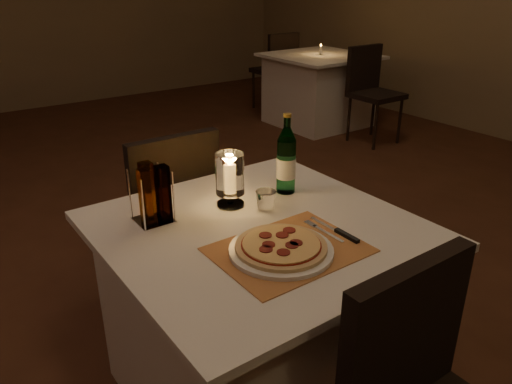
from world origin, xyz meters
TOP-DOWN VIEW (x-y plane):
  - floor at (0.00, 0.00)m, footprint 8.00×10.00m
  - main_table at (0.09, -0.26)m, footprint 1.00×1.00m
  - chair_far at (0.09, 0.45)m, footprint 0.42×0.42m
  - placemat at (0.07, -0.44)m, footprint 0.45×0.34m
  - plate at (0.04, -0.44)m, footprint 0.32×0.32m
  - pizza at (0.04, -0.44)m, footprint 0.28×0.28m
  - fork at (0.23, -0.41)m, footprint 0.02×0.18m
  - knife at (0.27, -0.47)m, footprint 0.02×0.22m
  - tumbler at (0.18, -0.17)m, footprint 0.07×0.07m
  - water_bottle at (0.34, -0.08)m, footprint 0.07×0.07m
  - hurricane_candle at (0.10, -0.07)m, footprint 0.10×0.10m
  - cruet_caddy at (-0.18, -0.03)m, footprint 0.12×0.12m
  - neighbor_table_right at (2.87, 2.47)m, footprint 1.00×1.00m
  - neighbor_chair_ra at (2.87, 1.76)m, footprint 0.42×0.42m
  - neighbor_chair_rb at (2.87, 3.19)m, footprint 0.42×0.42m
  - neighbor_candle_right at (2.87, 2.47)m, footprint 0.03×0.03m

SIDE VIEW (x-z plane):
  - floor at x=0.00m, z-range -0.02..0.00m
  - main_table at x=0.09m, z-range 0.00..0.74m
  - neighbor_table_right at x=2.87m, z-range 0.00..0.74m
  - chair_far at x=0.09m, z-range 0.10..1.00m
  - neighbor_chair_ra at x=2.87m, z-range 0.10..1.00m
  - neighbor_chair_rb at x=2.87m, z-range 0.10..1.00m
  - placemat at x=0.07m, z-range 0.74..0.74m
  - fork at x=0.23m, z-range 0.74..0.75m
  - knife at x=0.27m, z-range 0.74..0.76m
  - plate at x=0.04m, z-range 0.74..0.76m
  - pizza at x=0.04m, z-range 0.76..0.78m
  - tumbler at x=0.18m, z-range 0.74..0.81m
  - neighbor_candle_right at x=2.87m, z-range 0.73..0.84m
  - cruet_caddy at x=-0.18m, z-range 0.73..0.94m
  - hurricane_candle at x=0.10m, z-range 0.76..0.96m
  - water_bottle at x=0.34m, z-range 0.71..1.02m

